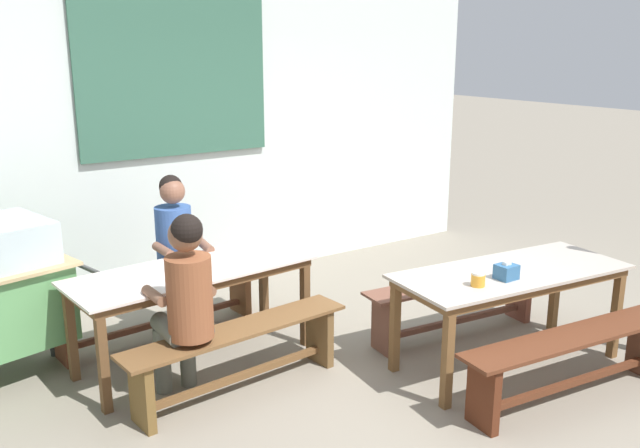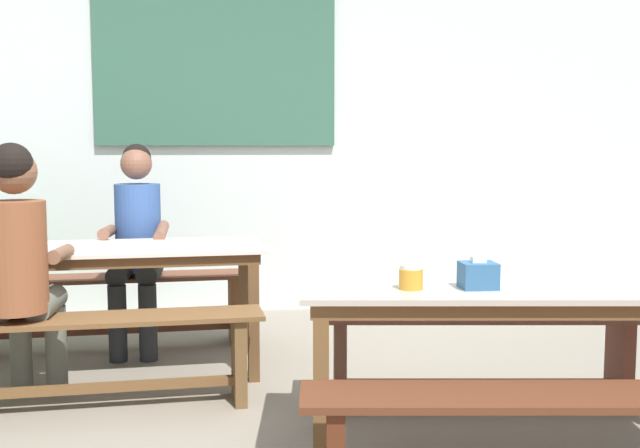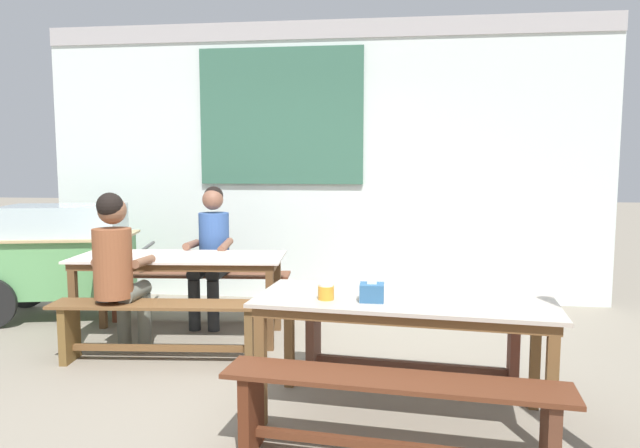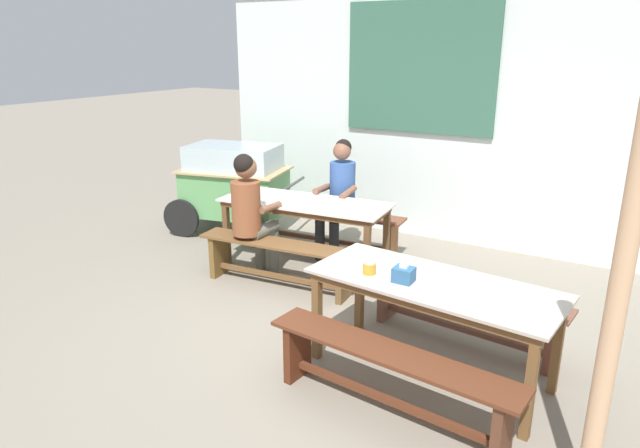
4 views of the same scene
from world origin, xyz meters
TOP-DOWN VIEW (x-y plane):
  - ground_plane at (0.00, 0.00)m, footprint 40.00×40.00m
  - backdrop_wall at (-0.01, 2.76)m, footprint 6.26×0.23m
  - dining_table_far at (-1.04, 1.10)m, footprint 1.85×0.85m
  - dining_table_near at (0.85, -0.23)m, footprint 1.82×0.90m
  - bench_far_back at (-1.09, 1.70)m, footprint 1.82×0.47m
  - bench_far_front at (-0.99, 0.50)m, footprint 1.68×0.45m
  - bench_near_back at (0.92, 0.36)m, footprint 1.66×0.45m
  - bench_near_front at (0.79, -0.83)m, footprint 1.76×0.47m
  - person_left_back_turned at (-1.33, 0.54)m, footprint 0.40×0.52m
  - person_center_facing at (-0.92, 1.63)m, footprint 0.40×0.55m
  - tissue_box at (0.67, -0.34)m, footprint 0.14×0.12m
  - condiment_jar at (0.40, -0.33)m, footprint 0.10×0.10m

SIDE VIEW (x-z plane):
  - ground_plane at x=0.00m, z-range 0.00..0.00m
  - bench_near_back at x=0.92m, z-range 0.07..0.54m
  - bench_far_front at x=-0.99m, z-range 0.08..0.54m
  - bench_far_back at x=-1.09m, z-range 0.08..0.55m
  - bench_near_front at x=0.79m, z-range 0.08..0.55m
  - dining_table_far at x=-1.04m, z-range 0.29..1.03m
  - dining_table_near at x=0.85m, z-range 0.30..1.03m
  - person_center_facing at x=-0.92m, z-range 0.08..1.40m
  - person_left_back_turned at x=-1.33m, z-range 0.10..1.41m
  - condiment_jar at x=0.40m, z-range 0.74..0.83m
  - tissue_box at x=0.67m, z-range 0.73..0.85m
  - backdrop_wall at x=-0.01m, z-range 0.07..3.15m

